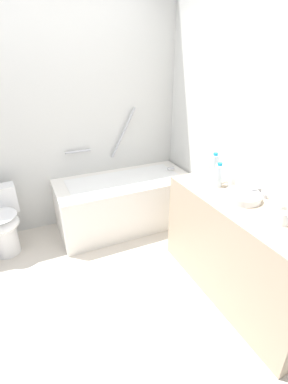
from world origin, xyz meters
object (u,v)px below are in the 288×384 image
object	(u,v)px
drinking_glass_1	(232,182)
drinking_glass_0	(281,210)
water_bottle_1	(214,167)
drinking_glass_2	(283,219)
bathtub	(125,201)
toilet	(1,221)
water_bottle_2	(219,175)
sink_basin	(242,196)
sink_faucet	(259,192)
soap_dish	(221,181)

from	to	relation	value
drinking_glass_1	drinking_glass_0	bearing A→B (deg)	-91.80
water_bottle_1	drinking_glass_2	world-z (taller)	water_bottle_1
bathtub	toilet	distance (m)	1.33
water_bottle_2	drinking_glass_1	size ratio (longest dim) A/B	2.19
drinking_glass_2	drinking_glass_0	bearing A→B (deg)	49.95
sink_basin	drinking_glass_2	distance (m)	0.39
sink_basin	drinking_glass_0	distance (m)	0.31
drinking_glass_0	toilet	bearing A→B (deg)	138.66
water_bottle_1	sink_faucet	bearing A→B (deg)	-75.12
soap_dish	sink_basin	bearing A→B (deg)	-101.98
toilet	soap_dish	size ratio (longest dim) A/B	7.65
bathtub	sink_faucet	bearing A→B (deg)	-63.67
drinking_glass_0	drinking_glass_1	size ratio (longest dim) A/B	1.02
toilet	drinking_glass_2	bearing A→B (deg)	40.70
sink_basin	drinking_glass_1	bearing A→B (deg)	70.37
soap_dish	sink_faucet	bearing A→B (deg)	-74.01
bathtub	drinking_glass_0	distance (m)	1.81
water_bottle_1	soap_dish	xyz separation A→B (m)	(0.02, -0.10, -0.10)
drinking_glass_2	drinking_glass_1	bearing A→B (deg)	81.74
sink_basin	sink_faucet	bearing A→B (deg)	0.00
drinking_glass_0	water_bottle_1	bearing A→B (deg)	90.70
bathtub	water_bottle_1	xyz separation A→B (m)	(0.54, -0.89, 0.65)
sink_faucet	drinking_glass_2	world-z (taller)	drinking_glass_2
drinking_glass_2	sink_faucet	bearing A→B (deg)	65.44
sink_faucet	soap_dish	bearing A→B (deg)	105.99
water_bottle_2	water_bottle_1	bearing A→B (deg)	66.01
water_bottle_1	water_bottle_2	xyz separation A→B (m)	(-0.07, -0.15, -0.02)
toilet	sink_faucet	size ratio (longest dim) A/B	4.53
water_bottle_1	drinking_glass_2	bearing A→B (deg)	-94.38
sink_faucet	water_bottle_1	size ratio (longest dim) A/B	0.62
toilet	soap_dish	bearing A→B (deg)	56.52
water_bottle_2	bathtub	bearing A→B (deg)	114.51
soap_dish	toilet	bearing A→B (deg)	151.90
soap_dish	bathtub	bearing A→B (deg)	119.54
water_bottle_2	drinking_glass_0	size ratio (longest dim) A/B	2.14
water_bottle_2	drinking_glass_2	world-z (taller)	water_bottle_2
sink_faucet	drinking_glass_2	distance (m)	0.43
sink_faucet	drinking_glass_0	xyz separation A→B (m)	(-0.11, -0.31, 0.02)
sink_basin	drinking_glass_0	xyz separation A→B (m)	(0.06, -0.31, 0.02)
sink_basin	soap_dish	world-z (taller)	sink_basin
toilet	soap_dish	xyz separation A→B (m)	(1.89, -1.01, 0.50)
sink_basin	water_bottle_2	bearing A→B (deg)	92.68
drinking_glass_1	soap_dish	size ratio (longest dim) A/B	1.06
toilet	drinking_glass_1	world-z (taller)	drinking_glass_1
water_bottle_1	drinking_glass_2	distance (m)	0.83
water_bottle_2	drinking_glass_2	size ratio (longest dim) A/B	2.37
water_bottle_2	drinking_glass_0	distance (m)	0.60
bathtub	sink_basin	distance (m)	1.52
toilet	drinking_glass_1	distance (m)	2.27
drinking_glass_2	soap_dish	bearing A→B (deg)	83.58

